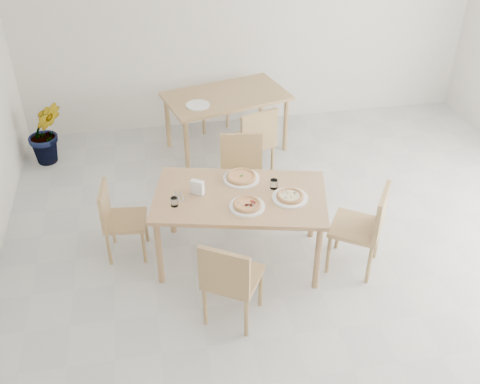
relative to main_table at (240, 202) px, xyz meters
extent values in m
plane|color=beige|center=(0.65, -0.61, -0.67)|extent=(7.00, 7.00, 0.00)
plane|color=silver|center=(0.65, 2.89, 0.73)|extent=(6.00, 0.00, 6.00)
cube|color=tan|center=(0.00, 0.00, 0.06)|extent=(1.73, 1.22, 0.04)
cylinder|color=tan|center=(-0.78, -0.20, -0.32)|extent=(0.06, 0.06, 0.71)
cylinder|color=tan|center=(0.61, -0.53, -0.32)|extent=(0.06, 0.06, 0.71)
cylinder|color=tan|center=(-0.61, 0.53, -0.32)|extent=(0.06, 0.06, 0.71)
cylinder|color=tan|center=(0.78, 0.20, -0.32)|extent=(0.06, 0.06, 0.71)
cube|color=tan|center=(-0.19, -0.72, -0.23)|extent=(0.59, 0.59, 0.04)
cube|color=tan|center=(-0.29, -0.89, -0.01)|extent=(0.39, 0.25, 0.41)
cylinder|color=tan|center=(0.06, -0.66, -0.46)|extent=(0.04, 0.04, 0.42)
cylinder|color=tan|center=(-0.26, -0.47, -0.46)|extent=(0.04, 0.04, 0.42)
cylinder|color=tan|center=(-0.13, -0.98, -0.46)|extent=(0.04, 0.04, 0.42)
cylinder|color=tan|center=(-0.44, -0.79, -0.46)|extent=(0.04, 0.04, 0.42)
cube|color=tan|center=(0.15, 0.68, -0.22)|extent=(0.50, 0.50, 0.04)
cube|color=tan|center=(0.17, 0.88, 0.01)|extent=(0.44, 0.10, 0.42)
cylinder|color=tan|center=(-0.07, 0.52, -0.46)|extent=(0.04, 0.04, 0.43)
cylinder|color=tan|center=(0.31, 0.47, -0.46)|extent=(0.04, 0.04, 0.43)
cylinder|color=tan|center=(-0.01, 0.89, -0.46)|extent=(0.04, 0.04, 0.43)
cylinder|color=tan|center=(0.36, 0.84, -0.46)|extent=(0.04, 0.04, 0.43)
cube|color=tan|center=(-1.07, 0.28, -0.28)|extent=(0.43, 0.43, 0.04)
cube|color=tan|center=(-1.24, 0.29, -0.07)|extent=(0.08, 0.39, 0.37)
cylinder|color=tan|center=(-0.92, 0.09, -0.48)|extent=(0.03, 0.03, 0.38)
cylinder|color=tan|center=(-0.89, 0.42, -0.48)|extent=(0.03, 0.03, 0.38)
cylinder|color=tan|center=(-1.25, 0.13, -0.48)|extent=(0.03, 0.03, 0.38)
cylinder|color=tan|center=(-1.22, 0.46, -0.48)|extent=(0.03, 0.03, 0.38)
cube|color=tan|center=(1.04, -0.29, -0.22)|extent=(0.61, 0.61, 0.04)
cube|color=tan|center=(1.21, -0.40, 0.02)|extent=(0.27, 0.40, 0.42)
cylinder|color=tan|center=(0.98, -0.03, -0.45)|extent=(0.04, 0.04, 0.43)
cylinder|color=tan|center=(0.78, -0.35, -0.45)|extent=(0.04, 0.04, 0.43)
cylinder|color=tan|center=(1.31, -0.23, -0.45)|extent=(0.04, 0.04, 0.43)
cylinder|color=tan|center=(1.10, -0.56, -0.45)|extent=(0.04, 0.04, 0.43)
cylinder|color=white|center=(0.06, 0.26, 0.09)|extent=(0.35, 0.35, 0.02)
cylinder|color=white|center=(0.44, -0.13, 0.09)|extent=(0.33, 0.33, 0.02)
cylinder|color=white|center=(0.03, -0.19, 0.09)|extent=(0.32, 0.32, 0.02)
cylinder|color=#E2AF6A|center=(0.06, 0.26, 0.10)|extent=(0.30, 0.30, 0.01)
torus|color=#E2AF6A|center=(0.06, 0.26, 0.11)|extent=(0.31, 0.31, 0.03)
cylinder|color=orange|center=(0.06, 0.26, 0.11)|extent=(0.24, 0.24, 0.01)
ellipsoid|color=#2B6216|center=(0.06, 0.26, 0.12)|extent=(0.05, 0.04, 0.01)
cylinder|color=#E2AF6A|center=(0.44, -0.13, 0.10)|extent=(0.31, 0.31, 0.01)
torus|color=#E2AF6A|center=(0.44, -0.13, 0.11)|extent=(0.31, 0.31, 0.03)
cylinder|color=beige|center=(0.44, -0.13, 0.11)|extent=(0.23, 0.23, 0.01)
cylinder|color=#E2AF6A|center=(0.03, -0.19, 0.10)|extent=(0.27, 0.27, 0.01)
torus|color=#E2AF6A|center=(0.03, -0.19, 0.11)|extent=(0.28, 0.28, 0.03)
cylinder|color=orange|center=(0.03, -0.19, 0.11)|extent=(0.21, 0.21, 0.01)
cylinder|color=white|center=(0.33, 0.06, 0.12)|extent=(0.07, 0.07, 0.09)
cylinder|color=white|center=(-0.60, -0.05, 0.12)|extent=(0.06, 0.06, 0.08)
cube|color=silver|center=(-0.38, 0.09, 0.09)|extent=(0.14, 0.13, 0.01)
cube|color=white|center=(-0.38, 0.09, 0.16)|extent=(0.13, 0.11, 0.13)
cube|color=silver|center=(-0.52, 0.07, 0.08)|extent=(0.03, 0.16, 0.01)
cube|color=silver|center=(-0.57, 0.08, 0.08)|extent=(0.05, 0.19, 0.01)
cube|color=tan|center=(0.22, 2.14, 0.06)|extent=(1.63, 1.18, 0.04)
cylinder|color=tan|center=(-0.34, 1.64, -0.32)|extent=(0.06, 0.06, 0.71)
cylinder|color=tan|center=(0.95, 1.97, -0.32)|extent=(0.06, 0.06, 0.71)
cylinder|color=tan|center=(-0.51, 2.32, -0.32)|extent=(0.06, 0.06, 0.71)
cylinder|color=tan|center=(0.77, 2.65, -0.32)|extent=(0.06, 0.06, 0.71)
cube|color=tan|center=(0.38, 1.46, -0.20)|extent=(0.58, 0.58, 0.04)
cube|color=tan|center=(0.45, 1.26, 0.03)|extent=(0.45, 0.19, 0.43)
cylinder|color=tan|center=(0.50, 1.70, -0.45)|extent=(0.04, 0.04, 0.45)
cylinder|color=tan|center=(0.13, 1.58, -0.45)|extent=(0.04, 0.04, 0.45)
cylinder|color=tan|center=(0.63, 1.34, -0.45)|extent=(0.04, 0.04, 0.45)
cylinder|color=tan|center=(0.26, 1.21, -0.45)|extent=(0.04, 0.04, 0.45)
cube|color=tan|center=(0.09, 2.80, -0.24)|extent=(0.54, 0.54, 0.04)
cube|color=tan|center=(0.02, 2.99, -0.02)|extent=(0.41, 0.18, 0.40)
cylinder|color=tan|center=(-0.02, 2.57, -0.47)|extent=(0.04, 0.04, 0.41)
cylinder|color=tan|center=(0.32, 2.69, -0.47)|extent=(0.04, 0.04, 0.41)
cylinder|color=tan|center=(-0.14, 2.91, -0.47)|extent=(0.04, 0.04, 0.41)
cylinder|color=tan|center=(0.20, 3.04, -0.47)|extent=(0.04, 0.04, 0.41)
cylinder|color=white|center=(-0.16, 1.90, 0.09)|extent=(0.28, 0.28, 0.02)
imported|color=#2A7222|center=(-2.00, 2.22, -0.27)|extent=(0.52, 0.46, 0.81)
camera|label=1|loc=(-0.75, -4.12, 3.02)|focal=42.00mm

